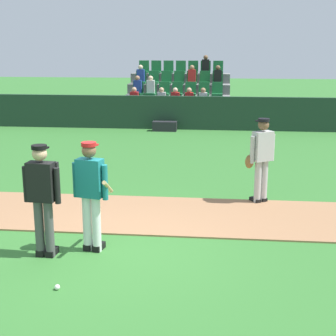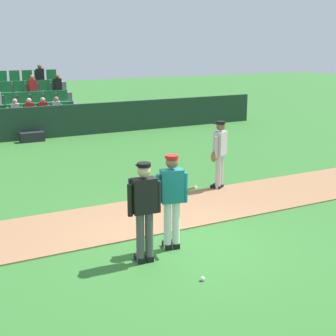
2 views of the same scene
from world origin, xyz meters
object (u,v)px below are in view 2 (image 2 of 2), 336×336
object	(u,v)px
baseball	(203,279)
equipment_bag	(32,137)
batter_teal_jersey	(172,198)
umpire_home_plate	(144,207)
runner_grey_jersey	(219,153)

from	to	relation	value
baseball	equipment_bag	bearing A→B (deg)	89.68
batter_teal_jersey	baseball	size ratio (longest dim) A/B	23.78
equipment_bag	baseball	bearing A→B (deg)	-90.32
umpire_home_plate	baseball	size ratio (longest dim) A/B	23.78
umpire_home_plate	baseball	world-z (taller)	umpire_home_plate
umpire_home_plate	runner_grey_jersey	xyz separation A→B (m)	(3.49, 3.01, -0.04)
baseball	equipment_bag	distance (m)	12.50
baseball	equipment_bag	world-z (taller)	equipment_bag
umpire_home_plate	baseball	distance (m)	1.53
umpire_home_plate	runner_grey_jersey	size ratio (longest dim) A/B	1.00
umpire_home_plate	equipment_bag	xyz separation A→B (m)	(0.59, 11.43, -0.82)
runner_grey_jersey	equipment_bag	xyz separation A→B (m)	(-2.90, 8.42, -0.78)
batter_teal_jersey	equipment_bag	world-z (taller)	batter_teal_jersey
batter_teal_jersey	umpire_home_plate	distance (m)	0.73
umpire_home_plate	runner_grey_jersey	bearing A→B (deg)	40.75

